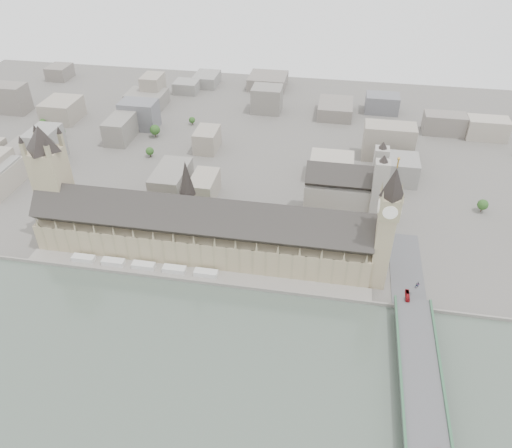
% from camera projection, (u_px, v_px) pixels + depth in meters
% --- Properties ---
extents(ground, '(900.00, 900.00, 0.00)m').
position_uv_depth(ground, '(196.00, 270.00, 390.03)').
color(ground, '#595651').
rests_on(ground, ground).
extents(embankment_wall, '(600.00, 1.50, 3.00)m').
position_uv_depth(embankment_wall, '(191.00, 281.00, 377.16)').
color(embankment_wall, gray).
rests_on(embankment_wall, ground).
extents(river_terrace, '(270.00, 15.00, 2.00)m').
position_uv_depth(river_terrace, '(193.00, 275.00, 383.45)').
color(river_terrace, gray).
rests_on(river_terrace, ground).
extents(terrace_tents, '(118.00, 7.00, 4.00)m').
position_uv_depth(terrace_tents, '(144.00, 266.00, 387.80)').
color(terrace_tents, silver).
rests_on(terrace_tents, river_terrace).
extents(palace_of_westminster, '(265.00, 40.73, 55.44)m').
position_uv_depth(palace_of_westminster, '(201.00, 231.00, 392.53)').
color(palace_of_westminster, '#9A8968').
rests_on(palace_of_westminster, ground).
extents(elizabeth_tower, '(17.00, 17.00, 107.50)m').
position_uv_depth(elizabeth_tower, '(387.00, 221.00, 342.86)').
color(elizabeth_tower, '#9A8968').
rests_on(elizabeth_tower, ground).
extents(victoria_tower, '(30.00, 30.00, 100.00)m').
position_uv_depth(victoria_tower, '(52.00, 178.00, 395.99)').
color(victoria_tower, '#9A8968').
rests_on(victoria_tower, ground).
extents(central_tower, '(13.00, 13.00, 48.00)m').
position_uv_depth(central_tower, '(187.00, 188.00, 378.44)').
color(central_tower, gray).
rests_on(central_tower, ground).
extents(westminster_bridge, '(25.00, 325.00, 10.25)m').
position_uv_depth(westminster_bridge, '(420.00, 391.00, 294.00)').
color(westminster_bridge, '#474749').
rests_on(westminster_bridge, ground).
extents(westminster_abbey, '(68.00, 36.00, 64.00)m').
position_uv_depth(westminster_abbey, '(346.00, 192.00, 435.53)').
color(westminster_abbey, gray).
rests_on(westminster_abbey, ground).
extents(city_skyline_inland, '(720.00, 360.00, 38.00)m').
position_uv_depth(city_skyline_inland, '(253.00, 120.00, 574.81)').
color(city_skyline_inland, gray).
rests_on(city_skyline_inland, ground).
extents(park_trees, '(110.00, 30.00, 15.00)m').
position_uv_depth(park_trees, '(203.00, 217.00, 435.05)').
color(park_trees, '#24491A').
rests_on(park_trees, ground).
extents(red_bus_north, '(2.61, 11.02, 3.07)m').
position_uv_depth(red_bus_north, '(407.00, 296.00, 349.54)').
color(red_bus_north, maroon).
rests_on(red_bus_north, westminster_bridge).
extents(car_approach, '(4.26, 5.94, 1.60)m').
position_uv_depth(car_approach, '(417.00, 285.00, 359.12)').
color(car_approach, gray).
rests_on(car_approach, westminster_bridge).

